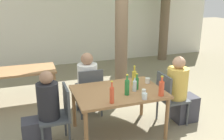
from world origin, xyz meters
TOP-DOWN VIEW (x-y plane):
  - ground_plane at (0.00, 0.00)m, footprint 30.00×30.00m
  - cafe_building_wall at (0.00, 4.39)m, footprint 10.00×0.08m
  - dining_table_front at (0.00, 0.00)m, footprint 1.39×0.99m
  - dining_table_back at (-1.49, 1.66)m, footprint 1.43×0.72m
  - patio_chair_0 at (-0.93, 0.00)m, footprint 0.44×0.44m
  - patio_chair_1 at (0.93, 0.00)m, footprint 0.44×0.44m
  - patio_chair_2 at (-0.28, 0.73)m, footprint 0.44×0.44m
  - person_seated_0 at (-1.17, -0.00)m, footprint 0.56×0.31m
  - person_seated_1 at (1.16, -0.00)m, footprint 0.58×0.36m
  - person_seated_2 at (-0.28, 0.96)m, footprint 0.37×0.59m
  - oil_cruet_0 at (0.34, 0.15)m, footprint 0.07×0.07m
  - green_bottle_1 at (0.29, -0.04)m, footprint 0.06×0.06m
  - green_bottle_2 at (0.06, -0.19)m, footprint 0.07×0.07m
  - soda_bottle_3 at (0.53, -0.39)m, footprint 0.08×0.08m
  - soda_bottle_4 at (-0.25, -0.39)m, footprint 0.06×0.06m
  - water_bottle_5 at (0.23, -0.10)m, footprint 0.06×0.06m
  - drinking_glass_0 at (0.24, -0.43)m, footprint 0.08×0.08m
  - drinking_glass_1 at (0.59, 0.15)m, footprint 0.08×0.08m
  - drinking_glass_2 at (0.28, -0.33)m, footprint 0.06×0.06m

SIDE VIEW (x-z plane):
  - ground_plane at x=0.00m, z-range 0.00..0.00m
  - person_seated_0 at x=-1.17m, z-range -0.07..1.11m
  - patio_chair_0 at x=-0.93m, z-range 0.06..0.98m
  - patio_chair_1 at x=0.93m, z-range 0.06..0.98m
  - patio_chair_2 at x=-0.28m, z-range 0.06..0.98m
  - person_seated_2 at x=-0.28m, z-range -0.06..1.12m
  - person_seated_1 at x=1.16m, z-range -0.06..1.15m
  - dining_table_back at x=-1.49m, z-range 0.28..1.02m
  - dining_table_front at x=0.00m, z-range 0.29..1.04m
  - drinking_glass_1 at x=0.59m, z-range 0.74..0.83m
  - drinking_glass_0 at x=0.24m, z-range 0.74..0.84m
  - drinking_glass_2 at x=0.28m, z-range 0.74..0.85m
  - water_bottle_5 at x=0.23m, z-range 0.72..0.95m
  - green_bottle_1 at x=0.29m, z-range 0.71..0.98m
  - soda_bottle_3 at x=0.53m, z-range 0.71..1.02m
  - green_bottle_2 at x=0.06m, z-range 0.71..1.03m
  - soda_bottle_4 at x=-0.25m, z-range 0.71..1.03m
  - oil_cruet_0 at x=0.34m, z-range 0.71..1.04m
  - cafe_building_wall at x=0.00m, z-range 0.00..2.80m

